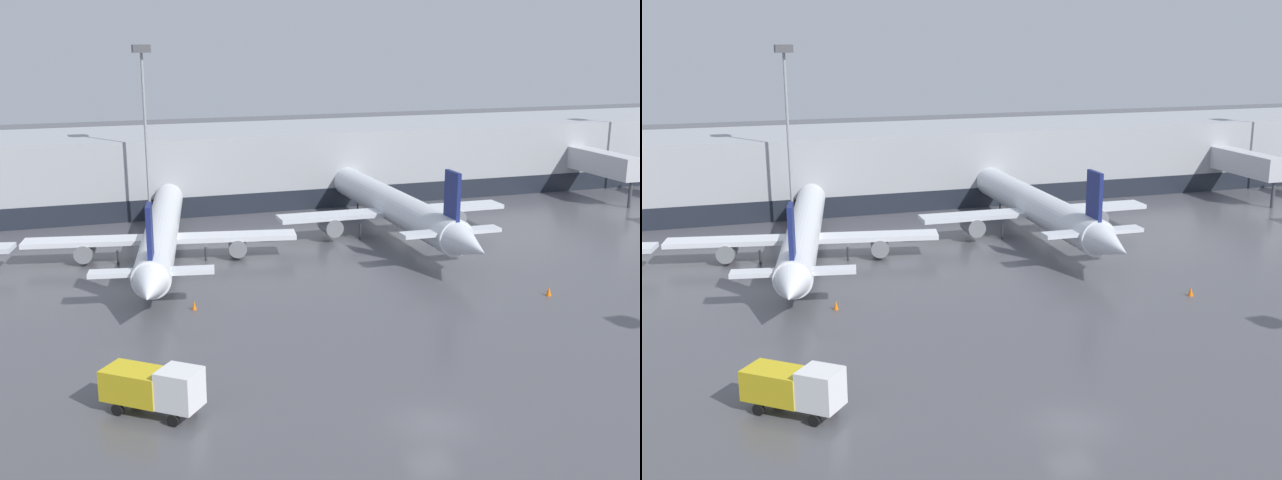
% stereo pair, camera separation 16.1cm
% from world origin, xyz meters
% --- Properties ---
extents(ground_plane, '(320.00, 320.00, 0.00)m').
position_xyz_m(ground_plane, '(0.00, 0.00, 0.00)').
color(ground_plane, '#4C4C51').
extents(terminal_building, '(160.00, 27.85, 9.00)m').
position_xyz_m(terminal_building, '(0.18, 61.93, 4.49)').
color(terminal_building, '#9EA0A5').
rests_on(terminal_building, ground_plane).
extents(parked_jet_0, '(24.72, 39.35, 8.96)m').
position_xyz_m(parked_jet_0, '(14.62, 39.53, 3.08)').
color(parked_jet_0, silver).
rests_on(parked_jet_0, ground_plane).
extents(parked_jet_2, '(25.13, 39.14, 8.22)m').
position_xyz_m(parked_jet_2, '(-9.68, 37.45, 2.58)').
color(parked_jet_2, silver).
rests_on(parked_jet_2, ground_plane).
extents(service_truck_1, '(5.75, 5.24, 2.91)m').
position_xyz_m(service_truck_1, '(-14.23, 6.12, 1.66)').
color(service_truck_1, gold).
rests_on(service_truck_1, ground_plane).
extents(traffic_cone_0, '(0.45, 0.45, 0.74)m').
position_xyz_m(traffic_cone_0, '(18.75, 17.02, 0.37)').
color(traffic_cone_0, orange).
rests_on(traffic_cone_0, ground_plane).
extents(traffic_cone_2, '(0.37, 0.37, 0.71)m').
position_xyz_m(traffic_cone_2, '(-9.21, 22.69, 0.36)').
color(traffic_cone_2, orange).
rests_on(traffic_cone_2, ground_plane).
extents(apron_light_mast_2, '(1.80, 1.80, 19.44)m').
position_xyz_m(apron_light_mast_2, '(-9.23, 50.72, 15.22)').
color(apron_light_mast_2, gray).
rests_on(apron_light_mast_2, ground_plane).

